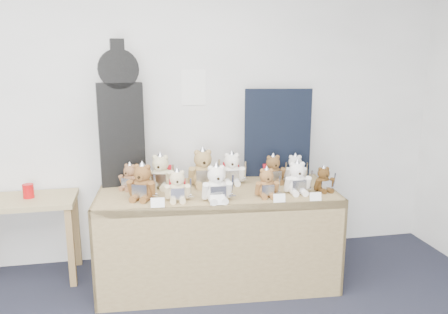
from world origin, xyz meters
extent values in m
plane|color=white|center=(0.00, 2.50, 1.35)|extent=(6.00, 0.00, 6.00)
cube|color=white|center=(0.78, 2.49, 1.51)|extent=(0.21, 0.00, 0.30)
cube|color=olive|center=(0.88, 1.93, 0.73)|extent=(1.86, 0.87, 0.06)
cube|color=olive|center=(0.86, 1.57, 0.38)|extent=(1.81, 0.13, 0.76)
cube|color=olive|center=(-0.02, 1.99, 0.38)|extent=(0.07, 0.76, 0.76)
cube|color=olive|center=(1.77, 1.88, 0.38)|extent=(0.07, 0.76, 0.76)
cube|color=#948350|center=(-0.62, 2.23, 0.66)|extent=(0.82, 0.47, 0.04)
cube|color=olive|center=(-0.25, 2.05, 0.32)|extent=(0.05, 0.05, 0.64)
cube|color=olive|center=(-0.25, 2.43, 0.32)|extent=(0.05, 0.05, 0.64)
cube|color=black|center=(0.17, 2.22, 1.16)|extent=(0.36, 0.15, 0.81)
cylinder|color=black|center=(0.17, 2.22, 1.67)|extent=(0.32, 0.14, 0.30)
cube|color=black|center=(0.17, 2.22, 1.79)|extent=(0.11, 0.10, 0.20)
cube|color=black|center=(1.46, 2.24, 1.13)|extent=(0.56, 0.11, 0.75)
cylinder|color=red|center=(-0.56, 2.25, 0.73)|extent=(0.08, 0.08, 0.11)
ellipsoid|color=brown|center=(0.32, 1.82, 0.83)|extent=(0.21, 0.20, 0.17)
sphere|color=brown|center=(0.32, 1.82, 0.94)|extent=(0.13, 0.13, 0.13)
cylinder|color=brown|center=(0.30, 1.77, 0.93)|extent=(0.06, 0.05, 0.05)
sphere|color=black|center=(0.29, 1.75, 0.93)|extent=(0.02, 0.02, 0.02)
sphere|color=brown|center=(0.28, 1.84, 0.99)|extent=(0.04, 0.04, 0.04)
sphere|color=brown|center=(0.36, 1.81, 0.99)|extent=(0.04, 0.04, 0.04)
cylinder|color=brown|center=(0.24, 1.83, 0.84)|extent=(0.08, 0.11, 0.13)
cylinder|color=brown|center=(0.39, 1.77, 0.84)|extent=(0.08, 0.11, 0.13)
cylinder|color=brown|center=(0.26, 1.78, 0.78)|extent=(0.09, 0.12, 0.05)
cylinder|color=brown|center=(0.33, 1.75, 0.78)|extent=(0.09, 0.12, 0.05)
cube|color=silver|center=(0.30, 1.76, 0.83)|extent=(0.11, 0.06, 0.09)
cone|color=silver|center=(0.32, 1.82, 1.00)|extent=(0.11, 0.11, 0.08)
cube|color=silver|center=(0.41, 1.75, 0.86)|extent=(0.03, 0.04, 0.18)
cube|color=silver|center=(0.41, 1.75, 0.79)|extent=(0.05, 0.03, 0.01)
ellipsoid|color=beige|center=(0.56, 1.74, 0.82)|extent=(0.16, 0.14, 0.15)
sphere|color=beige|center=(0.56, 1.74, 0.92)|extent=(0.11, 0.11, 0.11)
cylinder|color=beige|center=(0.56, 1.69, 0.91)|extent=(0.05, 0.03, 0.05)
sphere|color=black|center=(0.56, 1.67, 0.91)|extent=(0.02, 0.02, 0.02)
sphere|color=beige|center=(0.53, 1.74, 0.96)|extent=(0.03, 0.03, 0.03)
sphere|color=beige|center=(0.60, 1.73, 0.96)|extent=(0.03, 0.03, 0.03)
cylinder|color=beige|center=(0.49, 1.72, 0.83)|extent=(0.05, 0.08, 0.11)
cylinder|color=beige|center=(0.63, 1.71, 0.83)|extent=(0.05, 0.08, 0.11)
cylinder|color=beige|center=(0.52, 1.69, 0.78)|extent=(0.05, 0.10, 0.04)
cylinder|color=beige|center=(0.59, 1.68, 0.78)|extent=(0.05, 0.10, 0.04)
cube|color=silver|center=(0.56, 1.68, 0.82)|extent=(0.10, 0.02, 0.08)
cone|color=silver|center=(0.56, 1.74, 0.96)|extent=(0.09, 0.09, 0.07)
cube|color=silver|center=(0.65, 1.70, 0.85)|extent=(0.01, 0.04, 0.15)
cube|color=silver|center=(0.65, 1.70, 0.79)|extent=(0.04, 0.01, 0.01)
cube|color=red|center=(0.56, 1.79, 0.83)|extent=(0.12, 0.04, 0.13)
ellipsoid|color=white|center=(0.83, 1.68, 0.83)|extent=(0.18, 0.15, 0.17)
sphere|color=white|center=(0.83, 1.68, 0.94)|extent=(0.13, 0.13, 0.13)
cylinder|color=white|center=(0.83, 1.63, 0.94)|extent=(0.05, 0.03, 0.05)
sphere|color=black|center=(0.83, 1.61, 0.94)|extent=(0.02, 0.02, 0.02)
sphere|color=white|center=(0.79, 1.68, 0.99)|extent=(0.04, 0.04, 0.04)
sphere|color=white|center=(0.87, 1.68, 0.99)|extent=(0.04, 0.04, 0.04)
cylinder|color=white|center=(0.75, 1.66, 0.84)|extent=(0.05, 0.10, 0.13)
cylinder|color=white|center=(0.91, 1.66, 0.84)|extent=(0.05, 0.10, 0.13)
cylinder|color=white|center=(0.79, 1.62, 0.78)|extent=(0.05, 0.11, 0.05)
cylinder|color=white|center=(0.87, 1.62, 0.78)|extent=(0.05, 0.11, 0.05)
cube|color=silver|center=(0.83, 1.61, 0.83)|extent=(0.11, 0.02, 0.10)
cone|color=silver|center=(0.83, 1.68, 1.00)|extent=(0.11, 0.11, 0.08)
cube|color=silver|center=(0.94, 1.65, 0.86)|extent=(0.01, 0.04, 0.18)
cube|color=silver|center=(0.94, 1.65, 0.79)|extent=(0.05, 0.01, 0.01)
ellipsoid|color=brown|center=(1.21, 1.71, 0.82)|extent=(0.15, 0.13, 0.14)
sphere|color=brown|center=(1.21, 1.71, 0.91)|extent=(0.10, 0.10, 0.10)
cylinder|color=brown|center=(1.21, 1.67, 0.90)|extent=(0.04, 0.03, 0.04)
sphere|color=black|center=(1.21, 1.65, 0.90)|extent=(0.02, 0.02, 0.02)
sphere|color=brown|center=(1.18, 1.71, 0.95)|extent=(0.03, 0.03, 0.03)
sphere|color=brown|center=(1.24, 1.71, 0.95)|extent=(0.03, 0.03, 0.03)
cylinder|color=brown|center=(1.14, 1.70, 0.82)|extent=(0.04, 0.08, 0.11)
cylinder|color=brown|center=(1.28, 1.69, 0.82)|extent=(0.04, 0.08, 0.11)
cylinder|color=brown|center=(1.18, 1.66, 0.78)|extent=(0.05, 0.09, 0.04)
cylinder|color=brown|center=(1.24, 1.66, 0.78)|extent=(0.05, 0.09, 0.04)
cube|color=silver|center=(1.21, 1.65, 0.82)|extent=(0.09, 0.02, 0.08)
cone|color=silver|center=(1.21, 1.71, 0.95)|extent=(0.09, 0.09, 0.07)
cube|color=silver|center=(1.30, 1.68, 0.84)|extent=(0.01, 0.04, 0.15)
cube|color=silver|center=(1.30, 1.68, 0.79)|extent=(0.04, 0.01, 0.01)
ellipsoid|color=white|center=(1.46, 1.74, 0.82)|extent=(0.17, 0.14, 0.16)
sphere|color=white|center=(1.46, 1.74, 0.93)|extent=(0.12, 0.12, 0.12)
cylinder|color=white|center=(1.45, 1.69, 0.92)|extent=(0.05, 0.03, 0.05)
sphere|color=black|center=(1.45, 1.68, 0.92)|extent=(0.02, 0.02, 0.02)
sphere|color=white|center=(1.42, 1.75, 0.98)|extent=(0.04, 0.04, 0.04)
sphere|color=white|center=(1.50, 1.74, 0.98)|extent=(0.04, 0.04, 0.04)
cylinder|color=white|center=(1.38, 1.73, 0.83)|extent=(0.05, 0.09, 0.12)
cylinder|color=white|center=(1.53, 1.72, 0.83)|extent=(0.05, 0.09, 0.12)
cylinder|color=white|center=(1.42, 1.69, 0.78)|extent=(0.05, 0.11, 0.05)
cylinder|color=white|center=(1.49, 1.69, 0.78)|extent=(0.05, 0.11, 0.05)
cube|color=silver|center=(1.45, 1.68, 0.83)|extent=(0.11, 0.02, 0.09)
cone|color=silver|center=(1.46, 1.74, 0.98)|extent=(0.10, 0.10, 0.08)
cube|color=silver|center=(1.56, 1.71, 0.86)|extent=(0.01, 0.04, 0.17)
cube|color=silver|center=(1.56, 1.71, 0.79)|extent=(0.05, 0.01, 0.01)
ellipsoid|color=#4D341A|center=(1.67, 1.75, 0.81)|extent=(0.14, 0.12, 0.13)
sphere|color=#4D341A|center=(1.67, 1.75, 0.89)|extent=(0.09, 0.09, 0.09)
cylinder|color=#4D341A|center=(1.68, 1.72, 0.89)|extent=(0.04, 0.02, 0.04)
sphere|color=black|center=(1.68, 1.70, 0.89)|extent=(0.01, 0.01, 0.01)
sphere|color=#4D341A|center=(1.64, 1.75, 0.93)|extent=(0.03, 0.03, 0.03)
sphere|color=#4D341A|center=(1.70, 1.76, 0.93)|extent=(0.03, 0.03, 0.03)
cylinder|color=#4D341A|center=(1.62, 1.73, 0.82)|extent=(0.04, 0.07, 0.09)
cylinder|color=#4D341A|center=(1.73, 1.74, 0.82)|extent=(0.04, 0.07, 0.09)
cylinder|color=#4D341A|center=(1.65, 1.71, 0.77)|extent=(0.05, 0.09, 0.04)
cylinder|color=#4D341A|center=(1.71, 1.71, 0.77)|extent=(0.05, 0.09, 0.04)
cube|color=silver|center=(1.68, 1.71, 0.81)|extent=(0.08, 0.02, 0.07)
cone|color=silver|center=(1.67, 1.75, 0.93)|extent=(0.08, 0.08, 0.06)
cube|color=silver|center=(1.75, 1.74, 0.83)|extent=(0.01, 0.03, 0.13)
cube|color=silver|center=(1.75, 1.74, 0.78)|extent=(0.04, 0.01, 0.01)
ellipsoid|color=beige|center=(0.46, 2.08, 0.83)|extent=(0.21, 0.19, 0.18)
sphere|color=beige|center=(0.46, 2.08, 0.95)|extent=(0.13, 0.13, 0.13)
cylinder|color=beige|center=(0.45, 2.03, 0.94)|extent=(0.06, 0.04, 0.05)
sphere|color=black|center=(0.44, 2.01, 0.94)|extent=(0.02, 0.02, 0.02)
sphere|color=beige|center=(0.42, 2.10, 1.00)|extent=(0.04, 0.04, 0.04)
sphere|color=beige|center=(0.50, 2.07, 1.00)|extent=(0.04, 0.04, 0.04)
cylinder|color=beige|center=(0.37, 2.09, 0.84)|extent=(0.07, 0.11, 0.13)
cylinder|color=beige|center=(0.53, 2.04, 0.84)|extent=(0.07, 0.11, 0.13)
cylinder|color=beige|center=(0.41, 2.04, 0.78)|extent=(0.08, 0.12, 0.05)
cylinder|color=beige|center=(0.48, 2.01, 0.78)|extent=(0.08, 0.12, 0.05)
cube|color=silver|center=(0.44, 2.02, 0.83)|extent=(0.11, 0.05, 0.10)
cone|color=silver|center=(0.46, 2.08, 1.00)|extent=(0.11, 0.11, 0.08)
cube|color=silver|center=(0.56, 2.02, 0.87)|extent=(0.03, 0.05, 0.18)
cube|color=silver|center=(0.56, 2.02, 0.80)|extent=(0.05, 0.02, 0.01)
cube|color=red|center=(0.48, 2.15, 0.84)|extent=(0.14, 0.07, 0.16)
ellipsoid|color=#9E804F|center=(0.79, 2.08, 0.84)|extent=(0.20, 0.17, 0.19)
sphere|color=#9E804F|center=(0.79, 2.08, 0.97)|extent=(0.14, 0.14, 0.14)
cylinder|color=#9E804F|center=(0.79, 2.02, 0.96)|extent=(0.06, 0.03, 0.06)
sphere|color=black|center=(0.79, 2.00, 0.96)|extent=(0.02, 0.02, 0.02)
sphere|color=#9E804F|center=(0.75, 2.08, 1.02)|extent=(0.05, 0.05, 0.05)
sphere|color=#9E804F|center=(0.84, 2.08, 1.02)|extent=(0.05, 0.05, 0.05)
cylinder|color=#9E804F|center=(0.70, 2.06, 0.85)|extent=(0.06, 0.11, 0.15)
cylinder|color=#9E804F|center=(0.89, 2.06, 0.85)|extent=(0.06, 0.11, 0.15)
cylinder|color=#9E804F|center=(0.75, 2.01, 0.78)|extent=(0.06, 0.13, 0.06)
cylinder|color=#9E804F|center=(0.84, 2.01, 0.78)|extent=(0.06, 0.13, 0.06)
cube|color=silver|center=(0.79, 2.01, 0.84)|extent=(0.13, 0.02, 0.11)
cone|color=silver|center=(0.79, 2.08, 1.03)|extent=(0.12, 0.12, 0.09)
cube|color=silver|center=(0.92, 2.04, 0.88)|extent=(0.02, 0.05, 0.20)
cube|color=silver|center=(0.92, 2.04, 0.80)|extent=(0.06, 0.01, 0.01)
ellipsoid|color=white|center=(1.03, 2.10, 0.83)|extent=(0.19, 0.16, 0.17)
sphere|color=white|center=(1.03, 2.10, 0.94)|extent=(0.12, 0.12, 0.12)
cylinder|color=white|center=(1.02, 2.04, 0.93)|extent=(0.05, 0.03, 0.05)
sphere|color=black|center=(1.02, 2.03, 0.93)|extent=(0.02, 0.02, 0.02)
sphere|color=white|center=(0.99, 2.10, 0.99)|extent=(0.04, 0.04, 0.04)
sphere|color=white|center=(1.07, 2.09, 0.99)|extent=(0.04, 0.04, 0.04)
cylinder|color=white|center=(0.95, 2.09, 0.84)|extent=(0.06, 0.10, 0.13)
cylinder|color=white|center=(1.11, 2.07, 0.84)|extent=(0.06, 0.10, 0.13)
cylinder|color=white|center=(0.99, 2.04, 0.78)|extent=(0.06, 0.11, 0.05)
cylinder|color=white|center=(1.06, 2.03, 0.78)|extent=(0.06, 0.11, 0.05)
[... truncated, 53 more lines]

